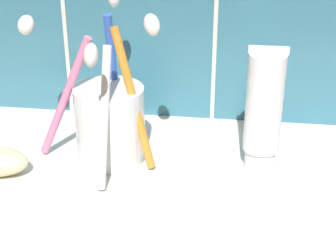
{
  "coord_description": "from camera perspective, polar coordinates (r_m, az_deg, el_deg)",
  "views": [
    {
      "loc": [
        4.4,
        -49.28,
        34.58
      ],
      "look_at": [
        -2.07,
        2.0,
        8.01
      ],
      "focal_mm": 60.0,
      "sensor_mm": 36.0,
      "label": 1
    }
  ],
  "objects": [
    {
      "name": "toothpaste_tube",
      "position": [
        0.6,
        9.69,
        1.57
      ],
      "size": [
        4.11,
        3.91,
        14.08
      ],
      "color": "white",
      "rests_on": "sink_counter"
    },
    {
      "name": "toothbrush_cup",
      "position": [
        0.62,
        -5.98,
        0.73
      ],
      "size": [
        16.04,
        14.04,
        18.58
      ],
      "color": "silver",
      "rests_on": "sink_counter"
    },
    {
      "name": "sink_counter",
      "position": [
        0.6,
        1.74,
        -6.98
      ],
      "size": [
        74.87,
        33.98,
        2.0
      ],
      "primitive_type": "cube",
      "color": "silver",
      "rests_on": "ground"
    }
  ]
}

